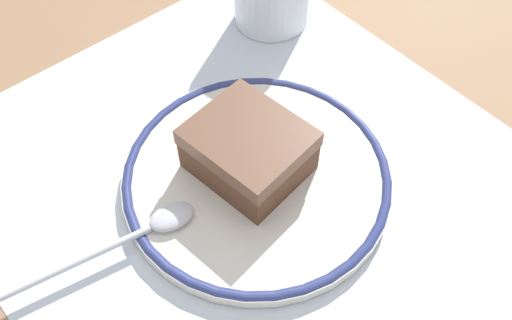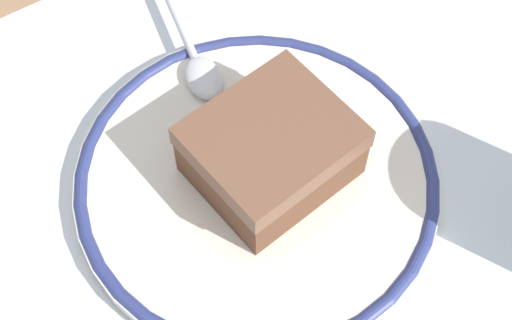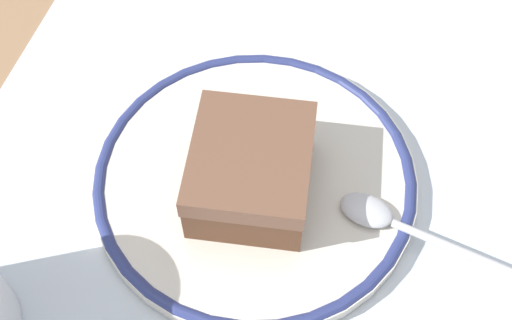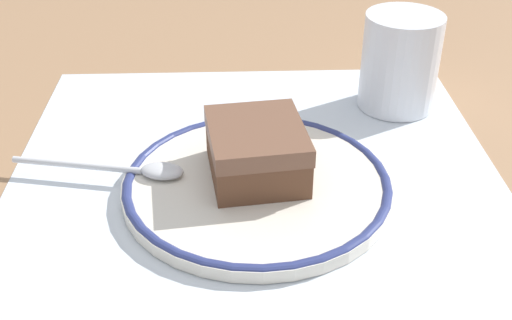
# 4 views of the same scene
# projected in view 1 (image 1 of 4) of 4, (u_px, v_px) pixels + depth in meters

# --- Properties ---
(ground_plane) EXTENTS (2.40, 2.40, 0.00)m
(ground_plane) POSITION_uv_depth(u_px,v_px,m) (278.00, 202.00, 0.46)
(ground_plane) COLOR #9E7551
(placemat) EXTENTS (0.52, 0.42, 0.00)m
(placemat) POSITION_uv_depth(u_px,v_px,m) (278.00, 202.00, 0.46)
(placemat) COLOR silver
(placemat) RESTS_ON ground_plane
(plate) EXTENTS (0.22, 0.22, 0.01)m
(plate) POSITION_uv_depth(u_px,v_px,m) (256.00, 177.00, 0.46)
(plate) COLOR silver
(plate) RESTS_ON placemat
(cake_slice) EXTENTS (0.10, 0.09, 0.05)m
(cake_slice) POSITION_uv_depth(u_px,v_px,m) (246.00, 152.00, 0.45)
(cake_slice) COLOR brown
(cake_slice) RESTS_ON plate
(spoon) EXTENTS (0.04, 0.15, 0.01)m
(spoon) POSITION_uv_depth(u_px,v_px,m) (144.00, 230.00, 0.42)
(spoon) COLOR silver
(spoon) RESTS_ON plate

